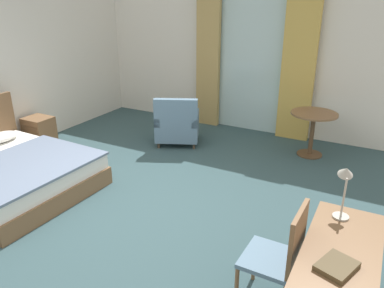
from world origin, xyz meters
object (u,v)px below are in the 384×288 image
at_px(round_cafe_table, 313,124).
at_px(bed, 7,173).
at_px(closed_book, 337,266).
at_px(writing_desk, 339,264).
at_px(nightstand, 40,132).
at_px(desk_lamp, 345,182).
at_px(desk_chair, 281,253).
at_px(armchair_by_window, 177,125).

bearing_deg(round_cafe_table, bed, -136.56).
xyz_separation_m(closed_book, round_cafe_table, (-0.91, 3.69, -0.20)).
bearing_deg(writing_desk, bed, 175.72).
xyz_separation_m(nightstand, round_cafe_table, (4.22, 1.88, 0.28)).
relative_size(desk_lamp, round_cafe_table, 0.63).
distance_m(writing_desk, desk_lamp, 0.70).
bearing_deg(closed_book, writing_desk, 108.59).
xyz_separation_m(nightstand, desk_chair, (4.69, -1.60, 0.28)).
xyz_separation_m(bed, desk_chair, (3.83, -0.29, 0.29)).
relative_size(bed, desk_lamp, 4.56).
bearing_deg(bed, nightstand, 123.26).
bearing_deg(armchair_by_window, desk_chair, -47.07).
xyz_separation_m(writing_desk, desk_lamp, (-0.09, 0.57, 0.40)).
bearing_deg(armchair_by_window, closed_book, -44.78).
relative_size(desk_chair, closed_book, 3.49).
height_order(writing_desk, armchair_by_window, armchair_by_window).
relative_size(nightstand, desk_chair, 0.55).
height_order(nightstand, armchair_by_window, armchair_by_window).
relative_size(writing_desk, desk_chair, 1.46).
relative_size(desk_lamp, armchair_by_window, 0.49).
height_order(nightstand, round_cafe_table, round_cafe_table).
xyz_separation_m(bed, closed_book, (4.27, -0.50, 0.49)).
height_order(desk_lamp, armchair_by_window, desk_lamp).
distance_m(nightstand, writing_desk, 5.40).
bearing_deg(armchair_by_window, round_cafe_table, 15.35).
xyz_separation_m(armchair_by_window, round_cafe_table, (2.20, 0.60, 0.20)).
bearing_deg(desk_lamp, armchair_by_window, 142.31).
bearing_deg(armchair_by_window, desk_lamp, -37.69).
xyz_separation_m(nightstand, writing_desk, (5.13, -1.63, 0.37)).
bearing_deg(desk_lamp, writing_desk, -80.68).
xyz_separation_m(desk_chair, closed_book, (0.44, -0.21, 0.20)).
relative_size(bed, armchair_by_window, 2.21).
distance_m(bed, nightstand, 1.57).
bearing_deg(writing_desk, closed_book, -90.74).
xyz_separation_m(writing_desk, desk_chair, (-0.44, 0.03, -0.09)).
bearing_deg(closed_book, bed, -167.41).
bearing_deg(bed, writing_desk, -4.28).
height_order(desk_lamp, round_cafe_table, desk_lamp).
height_order(desk_lamp, closed_book, desk_lamp).
bearing_deg(writing_desk, desk_chair, 176.12).
bearing_deg(closed_book, armchair_by_window, 154.54).
distance_m(writing_desk, armchair_by_window, 4.27).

